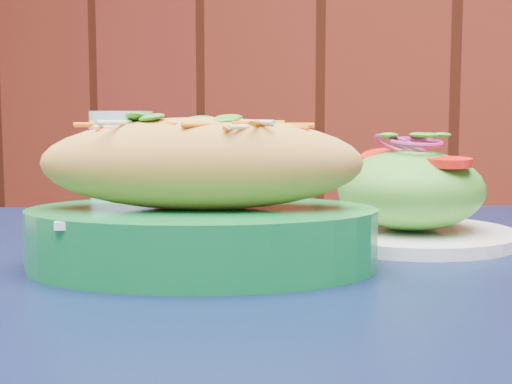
% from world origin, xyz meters
% --- Properties ---
extents(cafe_table, '(1.03, 1.03, 0.75)m').
position_xyz_m(cafe_table, '(-0.47, 1.40, 0.66)').
color(cafe_table, black).
rests_on(cafe_table, ground).
extents(banh_mi_basket, '(0.34, 0.27, 0.13)m').
position_xyz_m(banh_mi_basket, '(-0.49, 1.38, 0.80)').
color(banh_mi_basket, '#0D6E31').
rests_on(banh_mi_basket, cafe_table).
extents(salad_plate, '(0.22, 0.22, 0.11)m').
position_xyz_m(salad_plate, '(-0.35, 1.57, 0.79)').
color(salad_plate, white).
rests_on(salad_plate, cafe_table).
extents(water_glass, '(0.08, 0.08, 0.13)m').
position_xyz_m(water_glass, '(-0.73, 1.66, 0.82)').
color(water_glass, silver).
rests_on(water_glass, cafe_table).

